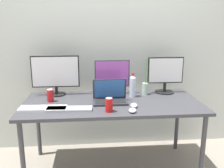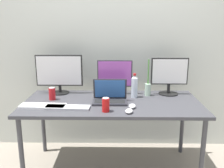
# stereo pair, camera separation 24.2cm
# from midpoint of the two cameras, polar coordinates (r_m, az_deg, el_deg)

# --- Properties ---
(ground_plane) EXTENTS (16.00, 16.00, 0.00)m
(ground_plane) POSITION_cam_midpoint_polar(r_m,az_deg,el_deg) (2.80, -2.62, -18.63)
(ground_plane) COLOR gray
(wall_back) EXTENTS (7.00, 0.08, 2.60)m
(wall_back) POSITION_cam_midpoint_polar(r_m,az_deg,el_deg) (2.95, -3.43, 9.99)
(wall_back) COLOR silver
(wall_back) RESTS_ON ground
(work_desk) EXTENTS (1.74, 0.81, 0.74)m
(work_desk) POSITION_cam_midpoint_polar(r_m,az_deg,el_deg) (2.49, -2.79, -5.33)
(work_desk) COLOR #424247
(work_desk) RESTS_ON ground
(monitor_left) EXTENTS (0.50, 0.19, 0.42)m
(monitor_left) POSITION_cam_midpoint_polar(r_m,az_deg,el_deg) (2.74, -15.30, 2.18)
(monitor_left) COLOR black
(monitor_left) RESTS_ON work_desk
(monitor_center) EXTENTS (0.38, 0.22, 0.37)m
(monitor_center) POSITION_cam_midpoint_polar(r_m,az_deg,el_deg) (2.69, -2.55, 1.52)
(monitor_center) COLOR #38383D
(monitor_center) RESTS_ON work_desk
(monitor_right) EXTENTS (0.39, 0.21, 0.40)m
(monitor_right) POSITION_cam_midpoint_polar(r_m,az_deg,el_deg) (2.77, 9.67, 2.25)
(monitor_right) COLOR black
(monitor_right) RESTS_ON work_desk
(laptop_silver) EXTENTS (0.33, 0.21, 0.22)m
(laptop_silver) POSITION_cam_midpoint_polar(r_m,az_deg,el_deg) (2.45, -3.30, -2.99)
(laptop_silver) COLOR #2D2D33
(laptop_silver) RESTS_ON work_desk
(keyboard_main) EXTENTS (0.43, 0.16, 0.02)m
(keyboard_main) POSITION_cam_midpoint_polar(r_m,az_deg,el_deg) (2.38, -18.38, -5.36)
(keyboard_main) COLOR white
(keyboard_main) RESTS_ON work_desk
(keyboard_aux) EXTENTS (0.41, 0.14, 0.02)m
(keyboard_aux) POSITION_cam_midpoint_polar(r_m,az_deg,el_deg) (2.30, -12.74, -5.65)
(keyboard_aux) COLOR #B2B2B7
(keyboard_aux) RESTS_ON work_desk
(mouse_by_keyboard) EXTENTS (0.08, 0.11, 0.03)m
(mouse_by_keyboard) POSITION_cam_midpoint_polar(r_m,az_deg,el_deg) (2.19, 1.55, -6.08)
(mouse_by_keyboard) COLOR silver
(mouse_by_keyboard) RESTS_ON work_desk
(mouse_by_laptop) EXTENTS (0.08, 0.11, 0.03)m
(mouse_by_laptop) POSITION_cam_midpoint_polar(r_m,az_deg,el_deg) (2.31, 2.07, -4.96)
(mouse_by_laptop) COLOR silver
(mouse_by_laptop) RESTS_ON work_desk
(water_bottle) EXTENTS (0.07, 0.07, 0.25)m
(water_bottle) POSITION_cam_midpoint_polar(r_m,az_deg,el_deg) (2.60, 2.11, -0.48)
(water_bottle) COLOR silver
(water_bottle) RESTS_ON work_desk
(soda_can_near_keyboard) EXTENTS (0.07, 0.07, 0.13)m
(soda_can_near_keyboard) POSITION_cam_midpoint_polar(r_m,az_deg,el_deg) (2.56, -16.58, -2.58)
(soda_can_near_keyboard) COLOR red
(soda_can_near_keyboard) RESTS_ON work_desk
(soda_can_by_laptop) EXTENTS (0.07, 0.07, 0.13)m
(soda_can_by_laptop) POSITION_cam_midpoint_polar(r_m,az_deg,el_deg) (2.19, -3.87, -4.85)
(soda_can_by_laptop) COLOR red
(soda_can_by_laptop) RESTS_ON work_desk
(bamboo_vase) EXTENTS (0.07, 0.07, 0.39)m
(bamboo_vase) POSITION_cam_midpoint_polar(r_m,az_deg,el_deg) (2.70, 5.05, -0.78)
(bamboo_vase) COLOR #B2D1B7
(bamboo_vase) RESTS_ON work_desk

